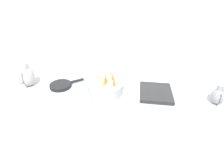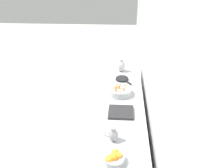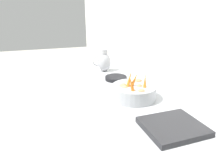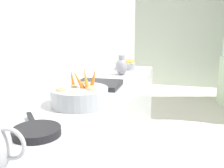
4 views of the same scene
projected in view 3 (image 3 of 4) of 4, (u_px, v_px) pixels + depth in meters
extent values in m
cube|color=#ADAFB5|center=(143.00, 157.00, 1.63)|extent=(0.65, 2.78, 0.92)
cylinder|color=#9EA0A5|center=(134.00, 92.00, 1.58)|extent=(0.35, 0.35, 0.11)
torus|color=#9EA0A5|center=(134.00, 97.00, 1.60)|extent=(0.20, 0.20, 0.01)
cone|color=orange|center=(134.00, 81.00, 1.55)|extent=(0.10, 0.05, 0.14)
cone|color=orange|center=(129.00, 81.00, 1.53)|extent=(0.07, 0.06, 0.16)
cone|color=orange|center=(145.00, 82.00, 1.52)|extent=(0.05, 0.06, 0.13)
cone|color=orange|center=(132.00, 85.00, 1.45)|extent=(0.07, 0.04, 0.14)
ellipsoid|color=#9E7F56|center=(139.00, 87.00, 1.56)|extent=(0.05, 0.04, 0.04)
ellipsoid|color=tan|center=(123.00, 86.00, 1.56)|extent=(0.06, 0.05, 0.05)
ellipsoid|color=tan|center=(125.00, 88.00, 1.53)|extent=(0.05, 0.04, 0.04)
ellipsoid|color=#9E7F56|center=(138.00, 81.00, 1.67)|extent=(0.07, 0.06, 0.05)
ellipsoid|color=#9E7F56|center=(141.00, 92.00, 1.46)|extent=(0.06, 0.05, 0.04)
ellipsoid|color=tan|center=(128.00, 82.00, 1.65)|extent=(0.05, 0.04, 0.04)
ellipsoid|color=#A3A3A8|center=(104.00, 62.00, 2.28)|extent=(0.15, 0.15, 0.21)
cylinder|color=#A3A3A8|center=(104.00, 52.00, 2.24)|extent=(0.08, 0.08, 0.06)
torus|color=#A3A3A8|center=(97.00, 61.00, 2.25)|extent=(0.11, 0.01, 0.11)
cube|color=#232326|center=(173.00, 127.00, 1.18)|extent=(0.34, 0.30, 0.04)
cylinder|color=black|center=(116.00, 78.00, 2.02)|extent=(0.22, 0.22, 0.03)
cube|color=black|center=(132.00, 80.00, 1.93)|extent=(0.11, 0.13, 0.02)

